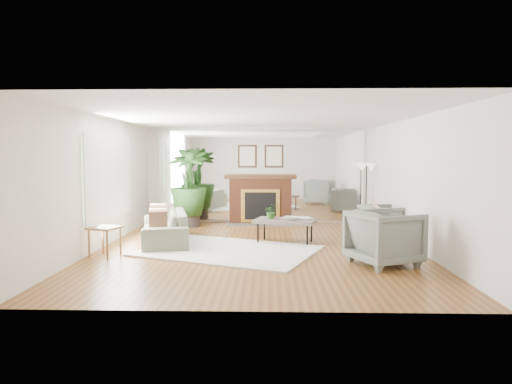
{
  "coord_description": "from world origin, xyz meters",
  "views": [
    {
      "loc": [
        0.21,
        -8.56,
        1.77
      ],
      "look_at": [
        -0.04,
        0.6,
        1.04
      ],
      "focal_mm": 32.0,
      "sensor_mm": 36.0,
      "label": 1
    }
  ],
  "objects_px": {
    "fireplace": "(261,198)",
    "coffee_table": "(285,221)",
    "armchair_front": "(384,238)",
    "side_table": "(105,232)",
    "sofa": "(164,227)",
    "floor_lamp": "(367,172)",
    "armchair_back": "(381,222)",
    "potted_ficus": "(188,184)"
  },
  "relations": [
    {
      "from": "potted_ficus",
      "to": "fireplace",
      "type": "bearing_deg",
      "value": 17.64
    },
    {
      "from": "armchair_front",
      "to": "side_table",
      "type": "bearing_deg",
      "value": 60.29
    },
    {
      "from": "armchair_back",
      "to": "coffee_table",
      "type": "bearing_deg",
      "value": 93.56
    },
    {
      "from": "armchair_back",
      "to": "floor_lamp",
      "type": "distance_m",
      "value": 2.25
    },
    {
      "from": "coffee_table",
      "to": "potted_ficus",
      "type": "xyz_separation_m",
      "value": [
        -2.33,
        2.09,
        0.61
      ]
    },
    {
      "from": "sofa",
      "to": "floor_lamp",
      "type": "bearing_deg",
      "value": 104.78
    },
    {
      "from": "coffee_table",
      "to": "sofa",
      "type": "height_order",
      "value": "sofa"
    },
    {
      "from": "side_table",
      "to": "floor_lamp",
      "type": "xyz_separation_m",
      "value": [
        5.35,
        3.86,
        0.9
      ]
    },
    {
      "from": "potted_ficus",
      "to": "floor_lamp",
      "type": "xyz_separation_m",
      "value": [
        4.48,
        0.41,
        0.3
      ]
    },
    {
      "from": "fireplace",
      "to": "floor_lamp",
      "type": "bearing_deg",
      "value": -3.37
    },
    {
      "from": "armchair_back",
      "to": "armchair_front",
      "type": "xyz_separation_m",
      "value": [
        -0.51,
        -2.29,
        0.08
      ]
    },
    {
      "from": "fireplace",
      "to": "coffee_table",
      "type": "distance_m",
      "value": 2.72
    },
    {
      "from": "armchair_front",
      "to": "floor_lamp",
      "type": "relative_size",
      "value": 0.62
    },
    {
      "from": "side_table",
      "to": "floor_lamp",
      "type": "height_order",
      "value": "floor_lamp"
    },
    {
      "from": "floor_lamp",
      "to": "armchair_front",
      "type": "bearing_deg",
      "value": -98.09
    },
    {
      "from": "side_table",
      "to": "armchair_front",
      "type": "bearing_deg",
      "value": -5.47
    },
    {
      "from": "armchair_front",
      "to": "floor_lamp",
      "type": "distance_m",
      "value": 4.45
    },
    {
      "from": "potted_ficus",
      "to": "armchair_front",
      "type": "bearing_deg",
      "value": -45.29
    },
    {
      "from": "coffee_table",
      "to": "armchair_front",
      "type": "xyz_separation_m",
      "value": [
        1.54,
        -1.82,
        0.01
      ]
    },
    {
      "from": "coffee_table",
      "to": "potted_ficus",
      "type": "height_order",
      "value": "potted_ficus"
    },
    {
      "from": "sofa",
      "to": "potted_ficus",
      "type": "height_order",
      "value": "potted_ficus"
    },
    {
      "from": "armchair_back",
      "to": "potted_ficus",
      "type": "height_order",
      "value": "potted_ficus"
    },
    {
      "from": "potted_ficus",
      "to": "side_table",
      "type": "bearing_deg",
      "value": -104.09
    },
    {
      "from": "coffee_table",
      "to": "sofa",
      "type": "xyz_separation_m",
      "value": [
        -2.46,
        -0.0,
        -0.12
      ]
    },
    {
      "from": "fireplace",
      "to": "armchair_back",
      "type": "height_order",
      "value": "fireplace"
    },
    {
      "from": "sofa",
      "to": "side_table",
      "type": "height_order",
      "value": "sofa"
    },
    {
      "from": "sofa",
      "to": "armchair_back",
      "type": "bearing_deg",
      "value": 82.33
    },
    {
      "from": "sofa",
      "to": "side_table",
      "type": "bearing_deg",
      "value": -41.85
    },
    {
      "from": "armchair_front",
      "to": "armchair_back",
      "type": "bearing_deg",
      "value": -36.89
    },
    {
      "from": "coffee_table",
      "to": "side_table",
      "type": "xyz_separation_m",
      "value": [
        -3.19,
        -1.37,
        0.01
      ]
    },
    {
      "from": "armchair_back",
      "to": "floor_lamp",
      "type": "xyz_separation_m",
      "value": [
        0.1,
        2.03,
        0.98
      ]
    },
    {
      "from": "sofa",
      "to": "armchair_front",
      "type": "bearing_deg",
      "value": 51.93
    },
    {
      "from": "armchair_front",
      "to": "side_table",
      "type": "height_order",
      "value": "armchair_front"
    },
    {
      "from": "sofa",
      "to": "armchair_front",
      "type": "relative_size",
      "value": 2.22
    },
    {
      "from": "sofa",
      "to": "side_table",
      "type": "relative_size",
      "value": 3.73
    },
    {
      "from": "floor_lamp",
      "to": "armchair_back",
      "type": "bearing_deg",
      "value": -92.83
    },
    {
      "from": "armchair_back",
      "to": "fireplace",
      "type": "bearing_deg",
      "value": 40.69
    },
    {
      "from": "side_table",
      "to": "potted_ficus",
      "type": "distance_m",
      "value": 3.61
    },
    {
      "from": "side_table",
      "to": "potted_ficus",
      "type": "relative_size",
      "value": 0.3
    },
    {
      "from": "armchair_front",
      "to": "potted_ficus",
      "type": "bearing_deg",
      "value": 20.46
    },
    {
      "from": "fireplace",
      "to": "side_table",
      "type": "xyz_separation_m",
      "value": [
        -2.65,
        -4.02,
        -0.21
      ]
    },
    {
      "from": "fireplace",
      "to": "side_table",
      "type": "bearing_deg",
      "value": -123.38
    }
  ]
}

